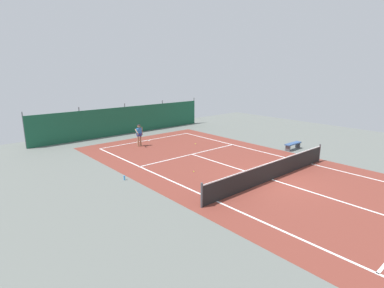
{
  "coord_description": "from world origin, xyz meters",
  "views": [
    {
      "loc": [
        -12.99,
        -8.59,
        5.67
      ],
      "look_at": [
        -0.45,
        5.88,
        0.9
      ],
      "focal_mm": 28.4,
      "sensor_mm": 36.0,
      "label": 1
    }
  ],
  "objects": [
    {
      "name": "tennis_ball_midcourt",
      "position": [
        2.06,
        8.37,
        0.03
      ],
      "size": [
        0.07,
        0.07,
        0.07
      ],
      "primitive_type": "sphere",
      "color": "#CCDB33",
      "rests_on": "ground"
    },
    {
      "name": "courtside_bench",
      "position": [
        6.31,
        2.6,
        0.37
      ],
      "size": [
        1.6,
        0.4,
        0.49
      ],
      "color": "#335184",
      "rests_on": "ground"
    },
    {
      "name": "ground_plane",
      "position": [
        0.0,
        0.0,
        0.0
      ],
      "size": [
        36.0,
        36.0,
        0.0
      ],
      "primitive_type": "plane",
      "color": "slate"
    },
    {
      "name": "tennis_ball_near_player",
      "position": [
        -2.29,
        3.61,
        0.03
      ],
      "size": [
        0.07,
        0.07,
        0.07
      ],
      "primitive_type": "sphere",
      "color": "#CCDB33",
      "rests_on": "ground"
    },
    {
      "name": "parked_car",
      "position": [
        -1.81,
        17.6,
        0.84
      ],
      "size": [
        2.32,
        4.35,
        1.68
      ],
      "rotation": [
        0.0,
        0.0,
        -0.1
      ],
      "color": "maroon",
      "rests_on": "ground"
    },
    {
      "name": "tennis_player",
      "position": [
        -1.5,
        10.68,
        0.96
      ],
      "size": [
        0.76,
        0.72,
        1.64
      ],
      "rotation": [
        0.0,
        0.0,
        3.03
      ],
      "color": "#9E7051",
      "rests_on": "ground"
    },
    {
      "name": "back_fence",
      "position": [
        -0.0,
        15.88,
        0.67
      ],
      "size": [
        16.3,
        0.98,
        2.7
      ],
      "color": "#195138",
      "rests_on": "ground"
    },
    {
      "name": "court_surface",
      "position": [
        0.0,
        0.0,
        0.0
      ],
      "size": [
        11.02,
        26.6,
        0.01
      ],
      "color": "brown",
      "rests_on": "ground"
    },
    {
      "name": "water_bottle",
      "position": [
        -5.87,
        5.04,
        0.12
      ],
      "size": [
        0.08,
        0.08,
        0.24
      ],
      "primitive_type": "cylinder",
      "color": "#338CD8",
      "rests_on": "ground"
    },
    {
      "name": "tennis_net",
      "position": [
        0.0,
        0.0,
        0.51
      ],
      "size": [
        10.12,
        0.1,
        1.1
      ],
      "color": "black",
      "rests_on": "ground"
    }
  ]
}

